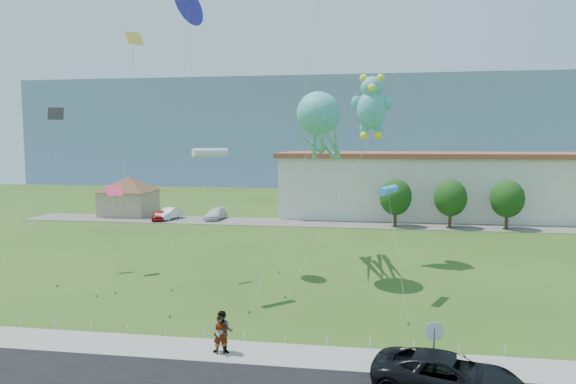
{
  "coord_description": "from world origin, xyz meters",
  "views": [
    {
      "loc": [
        6.73,
        -24.71,
        9.65
      ],
      "look_at": [
        1.7,
        8.0,
        6.38
      ],
      "focal_mm": 32.0,
      "sensor_mm": 36.0,
      "label": 1
    }
  ],
  "objects_px": {
    "parked_car_red": "(160,215)",
    "pavilion": "(129,192)",
    "parked_car_white": "(216,214)",
    "octopus_kite": "(320,126)",
    "pedestrian_right": "(223,332)",
    "parked_car_silver": "(170,214)",
    "suv": "(449,376)",
    "stop_sign": "(434,337)",
    "pedestrian_left": "(221,334)",
    "teddy_bear_kite": "(372,105)",
    "warehouse": "(520,185)"
  },
  "relations": [
    {
      "from": "pavilion",
      "to": "parked_car_white",
      "type": "height_order",
      "value": "pavilion"
    },
    {
      "from": "pavilion",
      "to": "parked_car_white",
      "type": "xyz_separation_m",
      "value": [
        12.36,
        -2.07,
        -2.3
      ]
    },
    {
      "from": "pedestrian_right",
      "to": "teddy_bear_kite",
      "type": "height_order",
      "value": "teddy_bear_kite"
    },
    {
      "from": "parked_car_silver",
      "to": "teddy_bear_kite",
      "type": "distance_m",
      "value": 32.85
    },
    {
      "from": "pavilion",
      "to": "parked_car_white",
      "type": "distance_m",
      "value": 12.74
    },
    {
      "from": "parked_car_red",
      "to": "warehouse",
      "type": "bearing_deg",
      "value": 1.4
    },
    {
      "from": "pedestrian_right",
      "to": "parked_car_white",
      "type": "relative_size",
      "value": 0.43
    },
    {
      "from": "suv",
      "to": "parked_car_silver",
      "type": "distance_m",
      "value": 48.87
    },
    {
      "from": "stop_sign",
      "to": "parked_car_silver",
      "type": "relative_size",
      "value": 0.59
    },
    {
      "from": "suv",
      "to": "parked_car_red",
      "type": "xyz_separation_m",
      "value": [
        -28.05,
        39.63,
        -0.17
      ]
    },
    {
      "from": "warehouse",
      "to": "parked_car_red",
      "type": "distance_m",
      "value": 45.38
    },
    {
      "from": "pedestrian_left",
      "to": "pavilion",
      "type": "bearing_deg",
      "value": 99.19
    },
    {
      "from": "stop_sign",
      "to": "pedestrian_right",
      "type": "distance_m",
      "value": 9.19
    },
    {
      "from": "suv",
      "to": "octopus_kite",
      "type": "distance_m",
      "value": 21.07
    },
    {
      "from": "octopus_kite",
      "to": "pedestrian_right",
      "type": "bearing_deg",
      "value": -101.33
    },
    {
      "from": "parked_car_red",
      "to": "parked_car_silver",
      "type": "height_order",
      "value": "parked_car_silver"
    },
    {
      "from": "parked_car_silver",
      "to": "parked_car_white",
      "type": "xyz_separation_m",
      "value": [
        5.66,
        0.82,
        -0.04
      ]
    },
    {
      "from": "pedestrian_left",
      "to": "parked_car_white",
      "type": "xyz_separation_m",
      "value": [
        -11.97,
        39.0,
        -0.25
      ]
    },
    {
      "from": "parked_car_silver",
      "to": "parked_car_white",
      "type": "height_order",
      "value": "parked_car_silver"
    },
    {
      "from": "pedestrian_right",
      "to": "parked_car_red",
      "type": "distance_m",
      "value": 41.54
    },
    {
      "from": "pedestrian_right",
      "to": "parked_car_red",
      "type": "bearing_deg",
      "value": 113.18
    },
    {
      "from": "suv",
      "to": "octopus_kite",
      "type": "bearing_deg",
      "value": 35.03
    },
    {
      "from": "stop_sign",
      "to": "parked_car_silver",
      "type": "bearing_deg",
      "value": 124.28
    },
    {
      "from": "octopus_kite",
      "to": "pavilion",
      "type": "bearing_deg",
      "value": 136.48
    },
    {
      "from": "stop_sign",
      "to": "parked_car_white",
      "type": "relative_size",
      "value": 0.55
    },
    {
      "from": "warehouse",
      "to": "octopus_kite",
      "type": "xyz_separation_m",
      "value": [
        -22.58,
        -32.04,
        6.59
      ]
    },
    {
      "from": "pedestrian_right",
      "to": "parked_car_silver",
      "type": "bearing_deg",
      "value": 111.53
    },
    {
      "from": "parked_car_white",
      "to": "teddy_bear_kite",
      "type": "distance_m",
      "value": 29.46
    },
    {
      "from": "stop_sign",
      "to": "pedestrian_right",
      "type": "xyz_separation_m",
      "value": [
        -9.08,
        1.19,
        -0.8
      ]
    },
    {
      "from": "suv",
      "to": "pedestrian_right",
      "type": "xyz_separation_m",
      "value": [
        -9.47,
        2.49,
        0.22
      ]
    },
    {
      "from": "teddy_bear_kite",
      "to": "suv",
      "type": "bearing_deg",
      "value": -82.56
    },
    {
      "from": "parked_car_white",
      "to": "octopus_kite",
      "type": "relative_size",
      "value": 0.29
    },
    {
      "from": "pavilion",
      "to": "teddy_bear_kite",
      "type": "height_order",
      "value": "teddy_bear_kite"
    },
    {
      "from": "pavilion",
      "to": "pedestrian_left",
      "type": "height_order",
      "value": "pavilion"
    },
    {
      "from": "warehouse",
      "to": "pedestrian_left",
      "type": "bearing_deg",
      "value": -118.61
    },
    {
      "from": "pavilion",
      "to": "pedestrian_left",
      "type": "distance_m",
      "value": 47.78
    },
    {
      "from": "pavilion",
      "to": "stop_sign",
      "type": "xyz_separation_m",
      "value": [
        33.5,
        -42.21,
        -1.15
      ]
    },
    {
      "from": "stop_sign",
      "to": "pedestrian_left",
      "type": "height_order",
      "value": "stop_sign"
    },
    {
      "from": "suv",
      "to": "parked_car_white",
      "type": "relative_size",
      "value": 1.24
    },
    {
      "from": "pavilion",
      "to": "teddy_bear_kite",
      "type": "distance_m",
      "value": 38.97
    },
    {
      "from": "suv",
      "to": "pedestrian_left",
      "type": "height_order",
      "value": "pedestrian_left"
    },
    {
      "from": "pavilion",
      "to": "parked_car_silver",
      "type": "height_order",
      "value": "pavilion"
    },
    {
      "from": "suv",
      "to": "pedestrian_right",
      "type": "relative_size",
      "value": 2.92
    },
    {
      "from": "parked_car_white",
      "to": "suv",
      "type": "bearing_deg",
      "value": -59.6
    },
    {
      "from": "pavilion",
      "to": "octopus_kite",
      "type": "relative_size",
      "value": 0.59
    },
    {
      "from": "parked_car_red",
      "to": "teddy_bear_kite",
      "type": "height_order",
      "value": "teddy_bear_kite"
    },
    {
      "from": "parked_car_red",
      "to": "pavilion",
      "type": "bearing_deg",
      "value": 135.3
    },
    {
      "from": "parked_car_silver",
      "to": "parked_car_white",
      "type": "bearing_deg",
      "value": 20.07
    },
    {
      "from": "pedestrian_right",
      "to": "parked_car_silver",
      "type": "distance_m",
      "value": 42.04
    },
    {
      "from": "warehouse",
      "to": "pedestrian_right",
      "type": "xyz_separation_m",
      "value": [
        -25.58,
        -47.01,
        -3.05
      ]
    }
  ]
}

